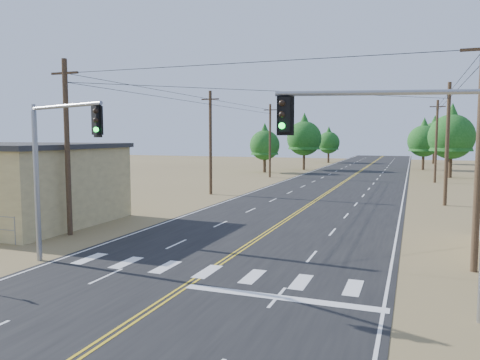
% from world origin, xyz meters
% --- Properties ---
extents(ground, '(220.00, 220.00, 0.00)m').
position_xyz_m(ground, '(0.00, 0.00, 0.00)').
color(ground, olive).
rests_on(ground, ground).
extents(road, '(15.00, 200.00, 0.02)m').
position_xyz_m(road, '(0.00, 30.00, 0.01)').
color(road, black).
rests_on(road, ground).
extents(utility_pole_left_near, '(1.80, 0.30, 10.00)m').
position_xyz_m(utility_pole_left_near, '(-10.50, 12.00, 5.12)').
color(utility_pole_left_near, '#4C3826').
rests_on(utility_pole_left_near, ground).
extents(utility_pole_left_mid, '(1.80, 0.30, 10.00)m').
position_xyz_m(utility_pole_left_mid, '(-10.50, 32.00, 5.12)').
color(utility_pole_left_mid, '#4C3826').
rests_on(utility_pole_left_mid, ground).
extents(utility_pole_left_far, '(1.80, 0.30, 10.00)m').
position_xyz_m(utility_pole_left_far, '(-10.50, 52.00, 5.12)').
color(utility_pole_left_far, '#4C3826').
rests_on(utility_pole_left_far, ground).
extents(utility_pole_right_near, '(1.80, 0.30, 10.00)m').
position_xyz_m(utility_pole_right_near, '(10.50, 12.00, 5.12)').
color(utility_pole_right_near, '#4C3826').
rests_on(utility_pole_right_near, ground).
extents(utility_pole_right_mid, '(1.80, 0.30, 10.00)m').
position_xyz_m(utility_pole_right_mid, '(10.50, 32.00, 5.12)').
color(utility_pole_right_mid, '#4C3826').
rests_on(utility_pole_right_mid, ground).
extents(utility_pole_right_far, '(1.80, 0.30, 10.00)m').
position_xyz_m(utility_pole_right_far, '(10.50, 52.00, 5.12)').
color(utility_pole_right_far, '#4C3826').
rests_on(utility_pole_right_far, ground).
extents(signal_mast_left, '(5.25, 2.27, 7.11)m').
position_xyz_m(signal_mast_left, '(-6.52, 6.43, 4.78)').
color(signal_mast_left, gray).
rests_on(signal_mast_left, ground).
extents(signal_mast_right, '(6.31, 1.79, 7.20)m').
position_xyz_m(signal_mast_right, '(8.23, 5.62, 4.91)').
color(signal_mast_right, gray).
rests_on(signal_mast_right, ground).
extents(tree_left_near, '(4.63, 4.63, 7.72)m').
position_xyz_m(tree_left_near, '(-13.74, 59.94, 4.72)').
color(tree_left_near, '#3F2D1E').
rests_on(tree_left_near, ground).
extents(tree_left_mid, '(5.74, 5.74, 9.56)m').
position_xyz_m(tree_left_mid, '(-9.25, 67.70, 5.85)').
color(tree_left_mid, '#3F2D1E').
rests_on(tree_left_mid, ground).
extents(tree_left_far, '(4.63, 4.63, 7.72)m').
position_xyz_m(tree_left_far, '(-9.00, 90.25, 4.72)').
color(tree_left_far, '#3F2D1E').
rests_on(tree_left_far, ground).
extents(tree_right_near, '(6.08, 6.08, 10.13)m').
position_xyz_m(tree_right_near, '(12.71, 60.05, 6.20)').
color(tree_right_near, '#3F2D1E').
rests_on(tree_right_near, ground).
extents(tree_right_mid, '(5.26, 5.26, 8.77)m').
position_xyz_m(tree_right_mid, '(9.52, 74.54, 5.36)').
color(tree_right_mid, '#3F2D1E').
rests_on(tree_right_mid, ground).
extents(tree_right_far, '(5.92, 5.92, 9.87)m').
position_xyz_m(tree_right_far, '(11.81, 93.26, 6.04)').
color(tree_right_far, '#3F2D1E').
rests_on(tree_right_far, ground).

